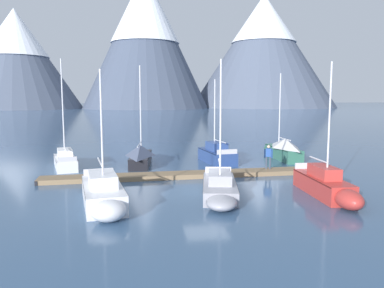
% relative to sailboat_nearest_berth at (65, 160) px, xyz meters
% --- Properties ---
extents(ground_plane, '(700.00, 700.00, 0.00)m').
position_rel_sailboat_nearest_berth_xyz_m(ground_plane, '(9.51, -8.94, -0.58)').
color(ground_plane, '#38567A').
extents(mountain_west_summit, '(59.77, 59.77, 46.49)m').
position_rel_sailboat_nearest_berth_xyz_m(mountain_west_summit, '(-50.96, 162.99, 23.96)').
color(mountain_west_summit, '#4C566B').
rests_on(mountain_west_summit, ground).
extents(mountain_central_massif, '(61.07, 61.07, 64.70)m').
position_rel_sailboat_nearest_berth_xyz_m(mountain_central_massif, '(9.38, 161.10, 33.82)').
color(mountain_central_massif, '#424C60').
rests_on(mountain_central_massif, ground).
extents(mountain_shoulder_ridge, '(77.57, 77.57, 59.50)m').
position_rel_sailboat_nearest_berth_xyz_m(mountain_shoulder_ridge, '(72.73, 173.15, 30.48)').
color(mountain_shoulder_ridge, '#4C566B').
rests_on(mountain_shoulder_ridge, ground).
extents(dock, '(20.50, 2.74, 0.30)m').
position_rel_sailboat_nearest_berth_xyz_m(dock, '(9.51, -4.94, -0.44)').
color(dock, '#846B4C').
rests_on(dock, ground).
extents(sailboat_nearest_berth, '(2.68, 5.83, 8.25)m').
position_rel_sailboat_nearest_berth_xyz_m(sailboat_nearest_berth, '(0.00, 0.00, 0.00)').
color(sailboat_nearest_berth, white).
rests_on(sailboat_nearest_berth, ground).
extents(sailboat_second_berth, '(2.78, 6.62, 6.70)m').
position_rel_sailboat_nearest_berth_xyz_m(sailboat_second_berth, '(3.91, -11.37, 0.05)').
color(sailboat_second_berth, silver).
rests_on(sailboat_second_berth, ground).
extents(sailboat_mid_dock_port, '(2.04, 6.88, 7.87)m').
position_rel_sailboat_nearest_berth_xyz_m(sailboat_mid_dock_port, '(5.83, 0.39, 0.21)').
color(sailboat_mid_dock_port, black).
rests_on(sailboat_mid_dock_port, ground).
extents(sailboat_mid_dock_starboard, '(2.78, 6.78, 7.33)m').
position_rel_sailboat_nearest_berth_xyz_m(sailboat_mid_dock_starboard, '(9.99, -10.41, -0.08)').
color(sailboat_mid_dock_starboard, '#93939E').
rests_on(sailboat_mid_dock_starboard, ground).
extents(sailboat_far_berth, '(2.59, 6.17, 6.84)m').
position_rel_sailboat_nearest_berth_xyz_m(sailboat_far_berth, '(11.97, 1.03, 0.07)').
color(sailboat_far_berth, navy).
rests_on(sailboat_far_berth, ground).
extents(sailboat_outer_slip, '(1.62, 6.43, 7.22)m').
position_rel_sailboat_nearest_berth_xyz_m(sailboat_outer_slip, '(15.71, -11.26, 0.06)').
color(sailboat_outer_slip, '#B2332D').
rests_on(sailboat_outer_slip, ground).
extents(sailboat_end_of_dock, '(1.71, 6.72, 7.47)m').
position_rel_sailboat_nearest_berth_xyz_m(sailboat_end_of_dock, '(18.13, 1.65, 0.30)').
color(sailboat_end_of_dock, '#336B56').
rests_on(sailboat_end_of_dock, ground).
extents(person_on_dock, '(0.56, 0.34, 1.69)m').
position_rel_sailboat_nearest_berth_xyz_m(person_on_dock, '(14.82, -4.29, 0.68)').
color(person_on_dock, '#384256').
rests_on(person_on_dock, dock).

